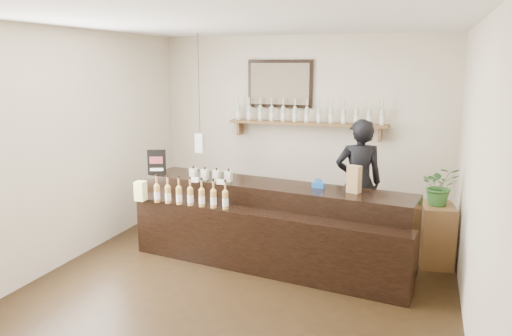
{
  "coord_description": "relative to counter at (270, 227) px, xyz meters",
  "views": [
    {
      "loc": [
        1.79,
        -4.93,
        2.38
      ],
      "look_at": [
        -0.13,
        0.7,
        1.13
      ],
      "focal_mm": 35.0,
      "sensor_mm": 36.0,
      "label": 1
    }
  ],
  "objects": [
    {
      "name": "tape_dispenser",
      "position": [
        0.56,
        0.1,
        0.55
      ],
      "size": [
        0.14,
        0.06,
        0.12
      ],
      "color": "#195AB3",
      "rests_on": "counter"
    },
    {
      "name": "counter",
      "position": [
        0.0,
        0.0,
        0.0
      ],
      "size": [
        3.45,
        1.37,
        1.11
      ],
      "color": "black",
      "rests_on": "ground"
    },
    {
      "name": "paper_bag",
      "position": [
        0.98,
        0.03,
        0.66
      ],
      "size": [
        0.17,
        0.15,
        0.31
      ],
      "color": "olive",
      "rests_on": "counter"
    },
    {
      "name": "potted_plant",
      "position": [
        1.91,
        0.57,
        0.53
      ],
      "size": [
        0.49,
        0.44,
        0.47
      ],
      "primitive_type": "imported",
      "rotation": [
        0.0,
        0.0,
        0.2
      ],
      "color": "#316729",
      "rests_on": "side_cabinet"
    },
    {
      "name": "promo_sign",
      "position": [
        -1.59,
        0.12,
        0.67
      ],
      "size": [
        0.23,
        0.11,
        0.33
      ],
      "color": "black",
      "rests_on": "counter"
    },
    {
      "name": "room_shell",
      "position": [
        -0.09,
        -0.57,
        1.26
      ],
      "size": [
        5.0,
        5.0,
        5.0
      ],
      "color": "beige",
      "rests_on": "ground"
    },
    {
      "name": "back_wall_decor",
      "position": [
        -0.23,
        1.8,
        1.31
      ],
      "size": [
        2.66,
        0.96,
        1.69
      ],
      "color": "brown",
      "rests_on": "ground"
    },
    {
      "name": "side_cabinet",
      "position": [
        1.91,
        0.57,
        -0.08
      ],
      "size": [
        0.44,
        0.56,
        0.74
      ],
      "color": "brown",
      "rests_on": "ground"
    },
    {
      "name": "shopkeeper",
      "position": [
        0.92,
        0.98,
        0.51
      ],
      "size": [
        0.8,
        0.65,
        1.91
      ],
      "primitive_type": "imported",
      "rotation": [
        0.0,
        0.0,
        3.46
      ],
      "color": "black",
      "rests_on": "ground"
    },
    {
      "name": "ground",
      "position": [
        -0.09,
        -0.57,
        -0.45
      ],
      "size": [
        5.0,
        5.0,
        0.0
      ],
      "primitive_type": "plane",
      "color": "black",
      "rests_on": "ground"
    }
  ]
}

